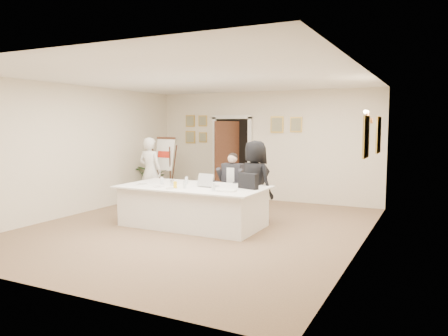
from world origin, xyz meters
TOP-DOWN VIEW (x-y plane):
  - floor at (0.00, 0.00)m, footprint 7.00×7.00m
  - ceiling at (0.00, 0.00)m, footprint 6.00×7.00m
  - wall_back at (0.00, 3.50)m, footprint 6.00×0.10m
  - wall_front at (0.00, -3.50)m, footprint 6.00×0.10m
  - wall_left at (-3.00, 0.00)m, footprint 0.10×7.00m
  - wall_right at (3.00, 0.00)m, footprint 0.10×7.00m
  - doorway at (-0.88, 3.32)m, footprint 1.14×0.86m
  - pictures_back_wall at (-0.80, 3.47)m, footprint 3.40×0.06m
  - pictures_right_wall at (2.97, 1.20)m, footprint 0.06×2.20m
  - wall_sconce at (2.90, 1.20)m, footprint 0.20×0.30m
  - conference_table at (-0.15, 0.11)m, footprint 2.80×1.49m
  - seated_man at (0.15, 1.22)m, footprint 0.73×0.75m
  - flip_chart at (-2.07, 2.09)m, footprint 0.57×0.39m
  - standing_man at (-2.20, 1.56)m, footprint 0.61×0.41m
  - standing_woman at (0.82, 0.90)m, footprint 0.95×0.81m
  - potted_palm at (-2.80, 2.50)m, footprint 1.29×1.24m
  - laptop at (0.15, 0.20)m, footprint 0.39×0.40m
  - laptop_bag at (0.95, 0.25)m, footprint 0.42×0.23m
  - paper_stack at (0.72, -0.20)m, footprint 0.36×0.29m
  - plate_left at (-1.15, -0.16)m, footprint 0.25×0.25m
  - plate_mid at (-0.66, -0.29)m, footprint 0.22×0.22m
  - plate_near at (-0.32, -0.39)m, footprint 0.24×0.24m
  - glass_a at (-0.83, 0.06)m, footprint 0.07×0.07m
  - glass_b at (-0.12, -0.24)m, footprint 0.08×0.08m
  - glass_c at (0.49, -0.26)m, footprint 0.08×0.08m
  - glass_d at (-0.43, 0.34)m, footprint 0.06×0.06m
  - oj_glass at (-0.28, -0.31)m, footprint 0.07×0.07m
  - steel_jug at (-0.54, -0.02)m, footprint 0.10×0.10m

SIDE VIEW (x-z plane):
  - floor at x=0.00m, z-range 0.00..0.00m
  - conference_table at x=-0.15m, z-range 0.01..0.78m
  - potted_palm at x=-2.80m, z-range 0.00..1.10m
  - seated_man at x=0.15m, z-range 0.00..1.37m
  - flip_chart at x=-2.07m, z-range -0.06..1.54m
  - plate_left at x=-1.15m, z-range 0.78..0.79m
  - plate_mid at x=-0.66m, z-range 0.78..0.79m
  - plate_near at x=-0.32m, z-range 0.78..0.79m
  - paper_stack at x=0.72m, z-range 0.78..0.81m
  - standing_woman at x=0.82m, z-range 0.00..1.64m
  - standing_man at x=-2.20m, z-range 0.00..1.65m
  - steel_jug at x=-0.54m, z-range 0.78..0.89m
  - oj_glass at x=-0.28m, z-range 0.78..0.91m
  - glass_a at x=-0.83m, z-range 0.77..0.92m
  - glass_b at x=-0.12m, z-range 0.77..0.92m
  - glass_c at x=0.49m, z-range 0.77..0.92m
  - glass_d at x=-0.43m, z-range 0.77..0.92m
  - laptop at x=0.15m, z-range 0.78..1.05m
  - laptop_bag at x=0.95m, z-range 0.77..1.06m
  - doorway at x=-0.88m, z-range -0.06..2.14m
  - wall_back at x=0.00m, z-range 0.00..2.80m
  - wall_front at x=0.00m, z-range 0.00..2.80m
  - wall_left at x=-3.00m, z-range 0.00..2.80m
  - wall_right at x=3.00m, z-range 0.00..2.80m
  - pictures_right_wall at x=2.97m, z-range 1.35..2.15m
  - pictures_back_wall at x=-0.80m, z-range 1.45..2.25m
  - wall_sconce at x=2.90m, z-range 1.98..2.22m
  - ceiling at x=0.00m, z-range 2.79..2.81m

